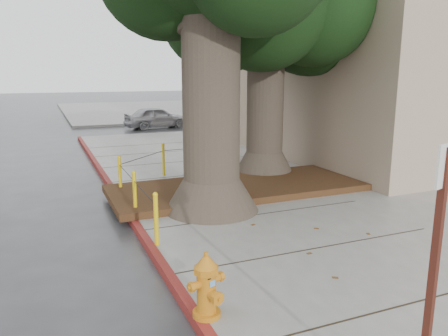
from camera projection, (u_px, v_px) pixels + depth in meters
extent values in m
plane|color=#28282B|center=(288.00, 262.00, 7.22)|extent=(140.00, 140.00, 0.00)
cube|color=slate|center=(433.00, 186.00, 11.73)|extent=(16.00, 26.00, 0.15)
cube|color=slate|center=(164.00, 110.00, 36.50)|extent=(16.00, 20.00, 0.15)
cube|color=maroon|center=(136.00, 226.00, 8.70)|extent=(0.14, 26.00, 0.16)
cube|color=black|center=(239.00, 187.00, 11.03)|extent=(6.40, 2.60, 0.16)
cube|color=gray|center=(397.00, 24.00, 17.60)|extent=(12.00, 13.00, 10.00)
cube|color=silver|center=(294.00, 55.00, 35.74)|extent=(10.00, 10.00, 9.00)
cube|color=slate|center=(315.00, 43.00, 43.09)|extent=(12.00, 14.00, 12.00)
cone|color=#4C3F33|center=(212.00, 194.00, 9.43)|extent=(2.04, 2.04, 0.70)
cylinder|color=#4C3F33|center=(211.00, 99.00, 9.00)|extent=(1.20, 1.20, 4.22)
cone|color=#4C3F33|center=(264.00, 163.00, 12.67)|extent=(1.77, 1.77, 0.70)
cylinder|color=#4C3F33|center=(265.00, 100.00, 12.28)|extent=(1.04, 1.04, 3.84)
sphere|color=black|center=(295.00, 4.00, 12.49)|extent=(3.00, 3.00, 3.00)
cylinder|color=#DDB40C|center=(156.00, 220.00, 7.46)|extent=(0.08, 0.08, 0.90)
sphere|color=#DDB40C|center=(155.00, 195.00, 7.36)|extent=(0.09, 0.09, 0.09)
cylinder|color=#DDB40C|center=(135.00, 194.00, 9.08)|extent=(0.08, 0.08, 0.90)
sphere|color=#DDB40C|center=(134.00, 173.00, 8.98)|extent=(0.09, 0.09, 0.09)
cylinder|color=#DDB40C|center=(120.00, 175.00, 10.70)|extent=(0.08, 0.08, 0.90)
sphere|color=#DDB40C|center=(119.00, 157.00, 10.60)|extent=(0.09, 0.09, 0.09)
cylinder|color=#DDB40C|center=(164.00, 160.00, 12.62)|extent=(0.08, 0.08, 0.90)
sphere|color=#DDB40C|center=(163.00, 145.00, 12.52)|extent=(0.09, 0.09, 0.09)
cylinder|color=#DDB40C|center=(230.00, 153.00, 13.63)|extent=(0.08, 0.08, 0.90)
sphere|color=#DDB40C|center=(230.00, 139.00, 13.54)|extent=(0.09, 0.09, 0.09)
cylinder|color=black|center=(144.00, 192.00, 8.21)|extent=(0.02, 1.80, 0.02)
cylinder|color=black|center=(126.00, 172.00, 9.83)|extent=(0.02, 1.80, 0.02)
cylinder|color=black|center=(143.00, 157.00, 11.60)|extent=(1.51, 1.51, 0.02)
cylinder|color=black|center=(198.00, 148.00, 13.07)|extent=(2.20, 0.22, 0.02)
cylinder|color=orange|center=(207.00, 313.00, 5.33)|extent=(0.43, 0.43, 0.06)
cylinder|color=orange|center=(206.00, 292.00, 5.27)|extent=(0.30, 0.30, 0.54)
cylinder|color=orange|center=(206.00, 270.00, 5.21)|extent=(0.39, 0.39, 0.08)
cone|color=orange|center=(206.00, 262.00, 5.19)|extent=(0.36, 0.36, 0.15)
cylinder|color=orange|center=(206.00, 254.00, 5.17)|extent=(0.08, 0.08, 0.05)
cylinder|color=orange|center=(197.00, 285.00, 5.16)|extent=(0.17, 0.14, 0.10)
cylinder|color=orange|center=(216.00, 278.00, 5.33)|extent=(0.17, 0.14, 0.10)
cylinder|color=orange|center=(213.00, 296.00, 5.17)|extent=(0.18, 0.19, 0.14)
cube|color=#5999D8|center=(213.00, 284.00, 5.15)|extent=(0.07, 0.03, 0.08)
cube|color=#471911|center=(431.00, 295.00, 3.45)|extent=(0.07, 0.07, 2.38)
cube|color=silver|center=(445.00, 166.00, 3.23)|extent=(0.23, 0.09, 0.33)
imported|color=#B0AFB5|center=(157.00, 117.00, 24.63)|extent=(3.72, 1.82, 1.22)
imported|color=maroon|center=(278.00, 112.00, 28.46)|extent=(3.41, 1.24, 1.12)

